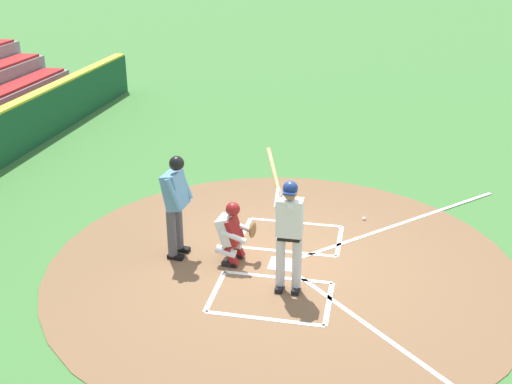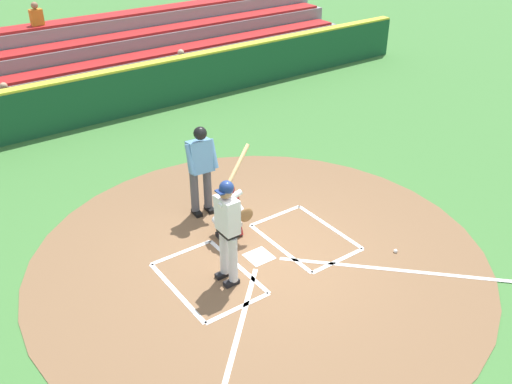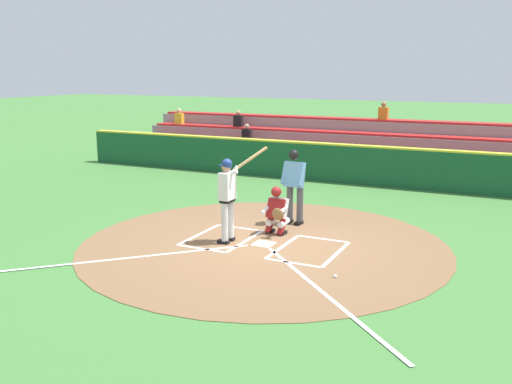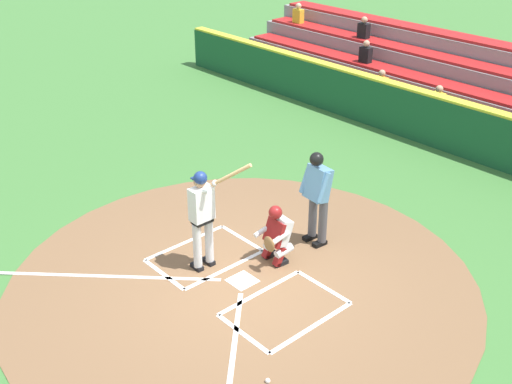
# 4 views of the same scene
# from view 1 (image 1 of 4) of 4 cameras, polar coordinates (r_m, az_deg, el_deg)

# --- Properties ---
(ground_plane) EXTENTS (120.00, 120.00, 0.00)m
(ground_plane) POSITION_cam_1_polar(r_m,az_deg,el_deg) (10.69, 2.40, -6.70)
(ground_plane) COLOR #427A38
(dirt_circle) EXTENTS (8.00, 8.00, 0.01)m
(dirt_circle) POSITION_cam_1_polar(r_m,az_deg,el_deg) (10.69, 2.40, -6.67)
(dirt_circle) COLOR brown
(dirt_circle) RESTS_ON ground
(home_plate_and_chalk) EXTENTS (7.93, 4.91, 0.01)m
(home_plate_and_chalk) POSITION_cam_1_polar(r_m,az_deg,el_deg) (10.60, 7.14, -7.06)
(home_plate_and_chalk) COLOR white
(home_plate_and_chalk) RESTS_ON dirt_circle
(batter) EXTENTS (0.92, 0.71, 2.13)m
(batter) POSITION_cam_1_polar(r_m,az_deg,el_deg) (9.48, 3.03, -3.32)
(batter) COLOR silver
(batter) RESTS_ON ground
(catcher) EXTENTS (0.59, 0.65, 1.13)m
(catcher) POSITION_cam_1_polar(r_m,az_deg,el_deg) (10.51, -2.17, -3.62)
(catcher) COLOR black
(catcher) RESTS_ON ground
(plate_umpire) EXTENTS (0.60, 0.45, 1.86)m
(plate_umpire) POSITION_cam_1_polar(r_m,az_deg,el_deg) (10.58, -7.41, -0.69)
(plate_umpire) COLOR #4C4C51
(plate_umpire) RESTS_ON ground
(baseball) EXTENTS (0.07, 0.07, 0.07)m
(baseball) POSITION_cam_1_polar(r_m,az_deg,el_deg) (12.40, 9.92, -2.43)
(baseball) COLOR white
(baseball) RESTS_ON ground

